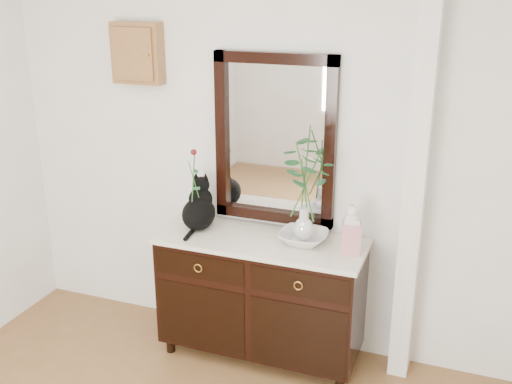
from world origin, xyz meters
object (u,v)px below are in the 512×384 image
at_px(lotus_bowl, 303,238).
at_px(ginger_jar, 351,229).
at_px(sideboard, 261,292).
at_px(cat, 198,204).

relative_size(lotus_bowl, ginger_jar, 0.97).
xyz_separation_m(sideboard, cat, (-0.45, 0.02, 0.55)).
height_order(sideboard, cat, cat).
height_order(lotus_bowl, ginger_jar, ginger_jar).
relative_size(sideboard, ginger_jar, 4.27).
relative_size(cat, ginger_jar, 1.11).
bearing_deg(ginger_jar, sideboard, -179.95).
xyz_separation_m(sideboard, lotus_bowl, (0.27, 0.03, 0.41)).
distance_m(cat, ginger_jar, 1.02).
bearing_deg(sideboard, cat, 176.96).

